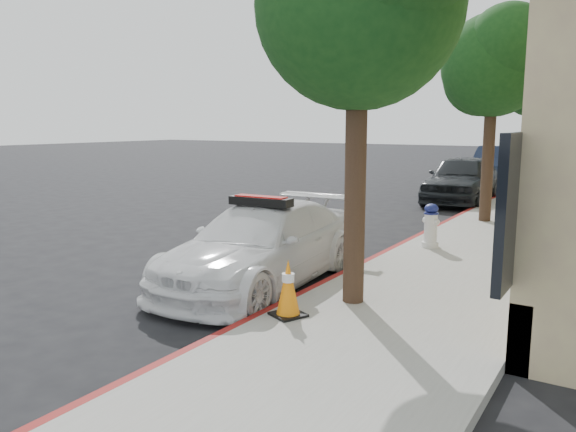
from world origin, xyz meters
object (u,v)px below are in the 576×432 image
(parked_car_far, at_px, (497,164))
(traffic_cone, at_px, (288,288))
(police_car, at_px, (261,245))
(fire_hydrant, at_px, (431,226))
(parked_car_mid, at_px, (462,179))

(parked_car_far, xyz_separation_m, traffic_cone, (1.80, -21.01, -0.29))
(police_car, bearing_deg, parked_car_far, 87.85)
(fire_hydrant, bearing_deg, traffic_cone, -69.85)
(police_car, xyz_separation_m, parked_car_far, (-0.35, 19.55, 0.14))
(parked_car_mid, distance_m, fire_hydrant, 8.21)
(fire_hydrant, bearing_deg, parked_car_far, 120.38)
(police_car, bearing_deg, parked_car_mid, 86.07)
(fire_hydrant, distance_m, traffic_cone, 5.15)
(police_car, relative_size, parked_car_mid, 0.99)
(parked_car_far, bearing_deg, traffic_cone, -88.06)
(fire_hydrant, xyz_separation_m, traffic_cone, (-0.26, -5.14, -0.06))
(parked_car_far, bearing_deg, police_car, -91.93)
(parked_car_mid, xyz_separation_m, traffic_cone, (1.29, -13.21, -0.29))
(parked_car_far, relative_size, traffic_cone, 6.45)
(police_car, relative_size, parked_car_far, 0.96)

